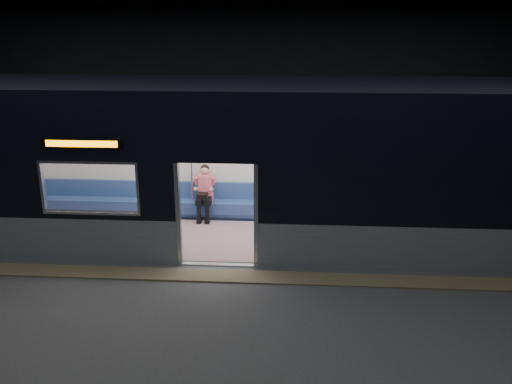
# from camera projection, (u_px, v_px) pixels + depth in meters

# --- Properties ---
(station_floor) EXTENTS (24.00, 14.00, 0.01)m
(station_floor) POSITION_uv_depth(u_px,v_px,m) (210.00, 291.00, 9.52)
(station_floor) COLOR #47494C
(station_floor) RESTS_ON ground
(station_envelope) EXTENTS (24.00, 14.00, 5.00)m
(station_envelope) POSITION_uv_depth(u_px,v_px,m) (204.00, 79.00, 8.41)
(station_envelope) COLOR black
(station_envelope) RESTS_ON station_floor
(tactile_strip) EXTENTS (22.80, 0.50, 0.03)m
(tactile_strip) POSITION_uv_depth(u_px,v_px,m) (215.00, 276.00, 10.04)
(tactile_strip) COLOR #8C7F59
(tactile_strip) RESTS_ON station_floor
(metro_car) EXTENTS (18.00, 3.04, 3.35)m
(metro_car) POSITION_uv_depth(u_px,v_px,m) (226.00, 154.00, 11.38)
(metro_car) COLOR #8C98A7
(metro_car) RESTS_ON station_floor
(passenger) EXTENTS (0.38, 0.64, 1.30)m
(passenger) POSITION_uv_depth(u_px,v_px,m) (205.00, 189.00, 12.70)
(passenger) COLOR black
(passenger) RESTS_ON metro_car
(handbag) EXTENTS (0.28, 0.26, 0.12)m
(handbag) POSITION_uv_depth(u_px,v_px,m) (202.00, 196.00, 12.54)
(handbag) COLOR black
(handbag) RESTS_ON passenger
(transit_map) EXTENTS (0.95, 0.03, 0.62)m
(transit_map) POSITION_uv_depth(u_px,v_px,m) (315.00, 159.00, 12.62)
(transit_map) COLOR white
(transit_map) RESTS_ON metro_car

